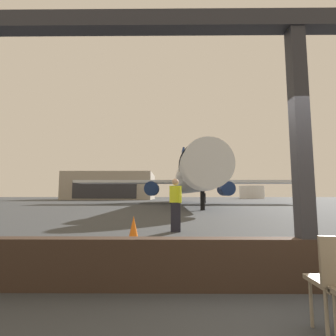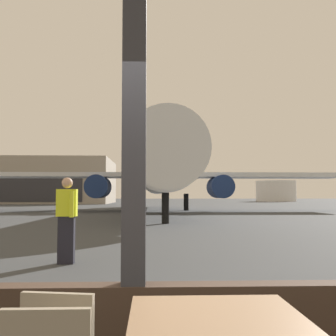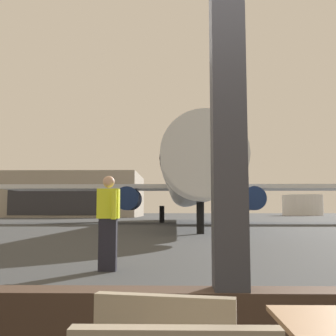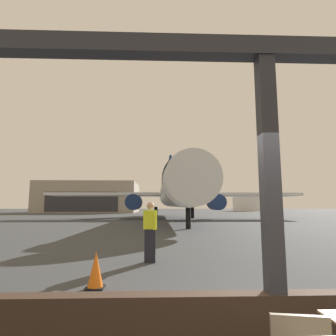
{
  "view_description": "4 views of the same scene",
  "coord_description": "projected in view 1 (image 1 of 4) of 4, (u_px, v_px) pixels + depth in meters",
  "views": [
    {
      "loc": [
        -1.75,
        -3.33,
        1.19
      ],
      "look_at": [
        -1.9,
        14.26,
        3.09
      ],
      "focal_mm": 26.94,
      "sensor_mm": 36.0,
      "label": 1
    },
    {
      "loc": [
        0.15,
        -3.55,
        1.39
      ],
      "look_at": [
        1.01,
        18.37,
        2.79
      ],
      "focal_mm": 44.91,
      "sensor_mm": 36.0,
      "label": 2
    },
    {
      "loc": [
        -0.32,
        -2.43,
        1.1
      ],
      "look_at": [
        -0.71,
        17.27,
        3.16
      ],
      "focal_mm": 43.38,
      "sensor_mm": 36.0,
      "label": 3
    },
    {
      "loc": [
        -1.35,
        -3.32,
        1.63
      ],
      "look_at": [
        -0.79,
        12.07,
        3.71
      ],
      "focal_mm": 29.93,
      "sensor_mm": 36.0,
      "label": 4
    }
  ],
  "objects": [
    {
      "name": "ground_crew_worker",
      "position": [
        176.0,
        204.0,
        8.33
      ],
      "size": [
        0.4,
        0.49,
        1.74
      ],
      "color": "black",
      "rests_on": "ground"
    },
    {
      "name": "traffic_cone",
      "position": [
        133.0,
        233.0,
        5.77
      ],
      "size": [
        0.36,
        0.36,
        0.71
      ],
      "color": "orange",
      "rests_on": "ground"
    },
    {
      "name": "window_frame",
      "position": [
        303.0,
        186.0,
        3.31
      ],
      "size": [
        8.93,
        0.24,
        3.75
      ],
      "color": "#38281E",
      "rests_on": "ground"
    },
    {
      "name": "distant_hangar",
      "position": [
        113.0,
        187.0,
        70.51
      ],
      "size": [
        22.59,
        17.7,
        7.17
      ],
      "color": "#9E9384",
      "rests_on": "ground"
    },
    {
      "name": "fuel_storage_tank",
      "position": [
        252.0,
        192.0,
        86.17
      ],
      "size": [
        8.27,
        8.27,
        4.3
      ],
      "primitive_type": "cylinder",
      "color": "white",
      "rests_on": "ground"
    },
    {
      "name": "ground_plane",
      "position": [
        180.0,
        202.0,
        42.93
      ],
      "size": [
        220.0,
        220.0,
        0.0
      ],
      "primitive_type": "plane",
      "color": "#383A3D"
    },
    {
      "name": "airplane",
      "position": [
        189.0,
        179.0,
        33.85
      ],
      "size": [
        31.53,
        34.71,
        10.22
      ],
      "color": "silver",
      "rests_on": "ground"
    }
  ]
}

